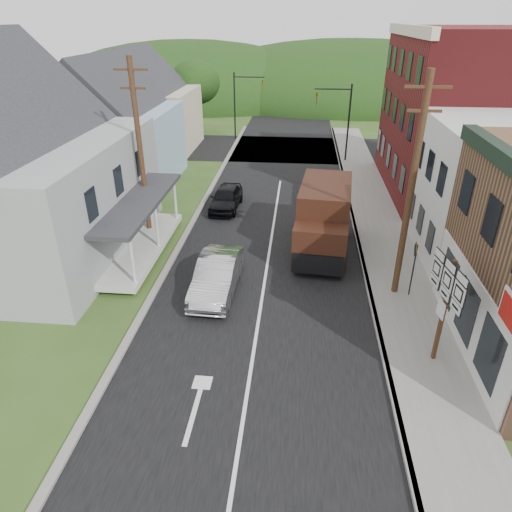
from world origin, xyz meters
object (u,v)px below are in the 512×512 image
(delivery_van, at_px, (323,219))
(route_sign_cluster, at_px, (445,297))
(silver_sedan, at_px, (217,276))
(warning_sign, at_px, (414,261))
(dark_sedan, at_px, (226,198))

(delivery_van, relative_size, route_sign_cluster, 1.62)
(silver_sedan, xyz_separation_m, delivery_van, (4.58, 4.40, 0.92))
(silver_sedan, bearing_deg, delivery_van, 45.53)
(route_sign_cluster, relative_size, warning_sign, 1.53)
(silver_sedan, distance_m, warning_sign, 8.15)
(silver_sedan, xyz_separation_m, warning_sign, (8.09, 0.29, 0.98))
(delivery_van, bearing_deg, warning_sign, -43.91)
(warning_sign, bearing_deg, delivery_van, 136.86)
(delivery_van, bearing_deg, route_sign_cluster, -60.99)
(silver_sedan, relative_size, warning_sign, 1.86)
(route_sign_cluster, distance_m, warning_sign, 4.12)
(warning_sign, bearing_deg, dark_sedan, 141.37)
(warning_sign, bearing_deg, silver_sedan, -171.56)
(silver_sedan, distance_m, dark_sedan, 9.54)
(delivery_van, distance_m, warning_sign, 5.40)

